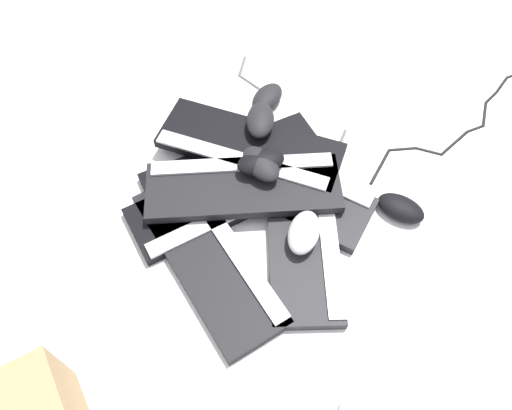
{
  "coord_description": "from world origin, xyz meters",
  "views": [
    {
      "loc": [
        -0.36,
        -0.53,
        0.98
      ],
      "look_at": [
        -0.03,
        -0.02,
        0.03
      ],
      "focal_mm": 35.0,
      "sensor_mm": 36.0,
      "label": 1
    }
  ],
  "objects_px": {
    "mouse_5": "(304,232)",
    "mouse_6": "(261,162)",
    "mouse_4": "(401,208)",
    "keyboard_0": "(279,185)",
    "keyboard_4": "(303,231)",
    "keyboard_3": "(209,257)",
    "mouse_3": "(267,98)",
    "keyboard_1": "(236,167)",
    "mouse_2": "(260,120)",
    "keyboard_6": "(243,187)",
    "keyboard_5": "(250,146)",
    "mouse_1": "(364,404)",
    "keyboard_2": "(224,197)",
    "mouse_0": "(261,164)"
  },
  "relations": [
    {
      "from": "keyboard_5",
      "to": "mouse_3",
      "type": "xyz_separation_m",
      "value": [
        0.14,
        0.13,
        -0.02
      ]
    },
    {
      "from": "mouse_4",
      "to": "mouse_5",
      "type": "xyz_separation_m",
      "value": [
        -0.23,
        0.06,
        0.03
      ]
    },
    {
      "from": "keyboard_4",
      "to": "mouse_2",
      "type": "bearing_deg",
      "value": 76.44
    },
    {
      "from": "keyboard_0",
      "to": "mouse_6",
      "type": "height_order",
      "value": "mouse_6"
    },
    {
      "from": "keyboard_6",
      "to": "mouse_5",
      "type": "height_order",
      "value": "mouse_5"
    },
    {
      "from": "keyboard_4",
      "to": "keyboard_6",
      "type": "distance_m",
      "value": 0.17
    },
    {
      "from": "mouse_3",
      "to": "mouse_5",
      "type": "xyz_separation_m",
      "value": [
        -0.17,
        -0.39,
        0.03
      ]
    },
    {
      "from": "keyboard_5",
      "to": "keyboard_6",
      "type": "bearing_deg",
      "value": -129.76
    },
    {
      "from": "keyboard_1",
      "to": "keyboard_6",
      "type": "relative_size",
      "value": 0.99
    },
    {
      "from": "mouse_2",
      "to": "keyboard_6",
      "type": "bearing_deg",
      "value": 171.08
    },
    {
      "from": "keyboard_1",
      "to": "keyboard_2",
      "type": "height_order",
      "value": "same"
    },
    {
      "from": "mouse_0",
      "to": "mouse_6",
      "type": "bearing_deg",
      "value": 146.38
    },
    {
      "from": "keyboard_3",
      "to": "keyboard_6",
      "type": "xyz_separation_m",
      "value": [
        0.15,
        0.1,
        0.03
      ]
    },
    {
      "from": "mouse_0",
      "to": "mouse_2",
      "type": "xyz_separation_m",
      "value": [
        0.07,
        0.11,
        0.0
      ]
    },
    {
      "from": "keyboard_3",
      "to": "mouse_4",
      "type": "bearing_deg",
      "value": -17.51
    },
    {
      "from": "keyboard_3",
      "to": "mouse_6",
      "type": "relative_size",
      "value": 4.02
    },
    {
      "from": "keyboard_3",
      "to": "keyboard_6",
      "type": "bearing_deg",
      "value": 32.7
    },
    {
      "from": "keyboard_2",
      "to": "mouse_2",
      "type": "bearing_deg",
      "value": 31.57
    },
    {
      "from": "keyboard_5",
      "to": "mouse_5",
      "type": "xyz_separation_m",
      "value": [
        -0.03,
        -0.27,
        0.01
      ]
    },
    {
      "from": "keyboard_0",
      "to": "mouse_6",
      "type": "bearing_deg",
      "value": 123.99
    },
    {
      "from": "mouse_5",
      "to": "keyboard_1",
      "type": "bearing_deg",
      "value": -125.51
    },
    {
      "from": "keyboard_1",
      "to": "mouse_3",
      "type": "bearing_deg",
      "value": 37.59
    },
    {
      "from": "mouse_5",
      "to": "mouse_6",
      "type": "height_order",
      "value": "mouse_6"
    },
    {
      "from": "keyboard_0",
      "to": "keyboard_4",
      "type": "bearing_deg",
      "value": -101.03
    },
    {
      "from": "mouse_1",
      "to": "mouse_0",
      "type": "bearing_deg",
      "value": -105.68
    },
    {
      "from": "keyboard_3",
      "to": "keyboard_5",
      "type": "height_order",
      "value": "keyboard_5"
    },
    {
      "from": "keyboard_0",
      "to": "keyboard_3",
      "type": "height_order",
      "value": "same"
    },
    {
      "from": "keyboard_6",
      "to": "mouse_5",
      "type": "xyz_separation_m",
      "value": [
        0.04,
        -0.17,
        0.01
      ]
    },
    {
      "from": "mouse_4",
      "to": "mouse_6",
      "type": "relative_size",
      "value": 1.0
    },
    {
      "from": "keyboard_0",
      "to": "mouse_4",
      "type": "height_order",
      "value": "mouse_4"
    },
    {
      "from": "mouse_2",
      "to": "mouse_6",
      "type": "relative_size",
      "value": 1.0
    },
    {
      "from": "keyboard_2",
      "to": "mouse_0",
      "type": "bearing_deg",
      "value": -4.13
    },
    {
      "from": "mouse_1",
      "to": "keyboard_1",
      "type": "bearing_deg",
      "value": -101.56
    },
    {
      "from": "keyboard_0",
      "to": "mouse_1",
      "type": "distance_m",
      "value": 0.51
    },
    {
      "from": "keyboard_2",
      "to": "mouse_5",
      "type": "xyz_separation_m",
      "value": [
        0.09,
        -0.19,
        0.04
      ]
    },
    {
      "from": "keyboard_6",
      "to": "mouse_3",
      "type": "xyz_separation_m",
      "value": [
        0.21,
        0.22,
        -0.02
      ]
    },
    {
      "from": "keyboard_3",
      "to": "mouse_3",
      "type": "relative_size",
      "value": 4.02
    },
    {
      "from": "keyboard_4",
      "to": "keyboard_5",
      "type": "distance_m",
      "value": 0.25
    },
    {
      "from": "mouse_1",
      "to": "mouse_2",
      "type": "xyz_separation_m",
      "value": [
        0.19,
        0.63,
        0.06
      ]
    },
    {
      "from": "keyboard_1",
      "to": "keyboard_5",
      "type": "distance_m",
      "value": 0.06
    },
    {
      "from": "mouse_5",
      "to": "keyboard_2",
      "type": "bearing_deg",
      "value": -105.17
    },
    {
      "from": "keyboard_6",
      "to": "mouse_1",
      "type": "relative_size",
      "value": 4.16
    },
    {
      "from": "keyboard_1",
      "to": "mouse_4",
      "type": "height_order",
      "value": "mouse_4"
    },
    {
      "from": "keyboard_3",
      "to": "mouse_4",
      "type": "height_order",
      "value": "mouse_4"
    },
    {
      "from": "keyboard_3",
      "to": "mouse_1",
      "type": "distance_m",
      "value": 0.42
    },
    {
      "from": "mouse_2",
      "to": "mouse_6",
      "type": "bearing_deg",
      "value": -175.63
    },
    {
      "from": "mouse_1",
      "to": "mouse_5",
      "type": "bearing_deg",
      "value": -110.55
    },
    {
      "from": "mouse_0",
      "to": "mouse_1",
      "type": "bearing_deg",
      "value": -14.51
    },
    {
      "from": "mouse_4",
      "to": "mouse_5",
      "type": "distance_m",
      "value": 0.24
    },
    {
      "from": "mouse_0",
      "to": "mouse_5",
      "type": "height_order",
      "value": "mouse_0"
    }
  ]
}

